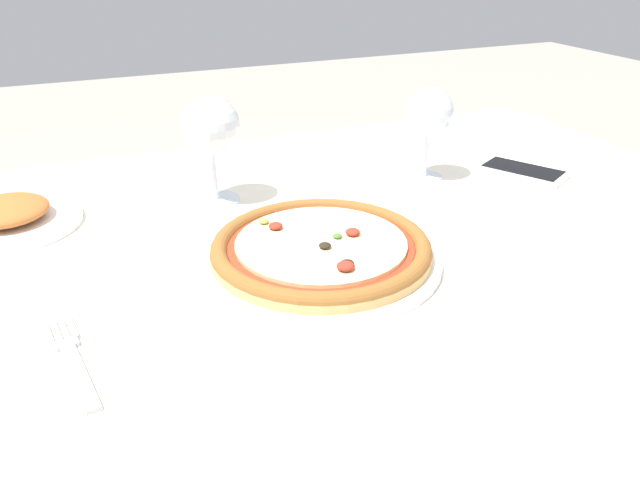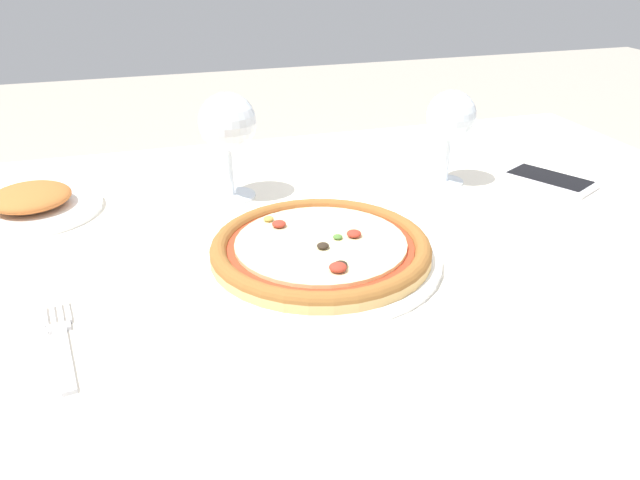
{
  "view_description": "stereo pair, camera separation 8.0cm",
  "coord_description": "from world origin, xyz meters",
  "px_view_note": "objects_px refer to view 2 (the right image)",
  "views": [
    {
      "loc": [
        -0.3,
        -0.65,
        1.15
      ],
      "look_at": [
        -0.02,
        0.0,
        0.79
      ],
      "focal_mm": 35.0,
      "sensor_mm": 36.0,
      "label": 1
    },
    {
      "loc": [
        -0.23,
        -0.68,
        1.15
      ],
      "look_at": [
        -0.02,
        0.0,
        0.79
      ],
      "focal_mm": 35.0,
      "sensor_mm": 36.0,
      "label": 2
    }
  ],
  "objects_px": {
    "wine_glass_far_left": "(451,118)",
    "cell_phone": "(549,180)",
    "side_plate": "(32,203)",
    "fork": "(61,341)",
    "wine_glass_far_right": "(228,124)",
    "dining_table": "(332,312)",
    "pizza_plate": "(320,249)"
  },
  "relations": [
    {
      "from": "wine_glass_far_left",
      "to": "cell_phone",
      "type": "relative_size",
      "value": 0.98
    },
    {
      "from": "side_plate",
      "to": "wine_glass_far_left",
      "type": "bearing_deg",
      "value": -6.33
    },
    {
      "from": "fork",
      "to": "wine_glass_far_right",
      "type": "distance_m",
      "value": 0.43
    },
    {
      "from": "wine_glass_far_right",
      "to": "cell_phone",
      "type": "bearing_deg",
      "value": -10.46
    },
    {
      "from": "wine_glass_far_right",
      "to": "side_plate",
      "type": "distance_m",
      "value": 0.32
    },
    {
      "from": "wine_glass_far_right",
      "to": "cell_phone",
      "type": "distance_m",
      "value": 0.55
    },
    {
      "from": "wine_glass_far_right",
      "to": "dining_table",
      "type": "bearing_deg",
      "value": -70.75
    },
    {
      "from": "wine_glass_far_right",
      "to": "cell_phone",
      "type": "xyz_separation_m",
      "value": [
        0.53,
        -0.1,
        -0.11
      ]
    },
    {
      "from": "fork",
      "to": "cell_phone",
      "type": "xyz_separation_m",
      "value": [
        0.76,
        0.24,
        0.0
      ]
    },
    {
      "from": "fork",
      "to": "pizza_plate",
      "type": "bearing_deg",
      "value": 16.78
    },
    {
      "from": "pizza_plate",
      "to": "cell_phone",
      "type": "height_order",
      "value": "pizza_plate"
    },
    {
      "from": "fork",
      "to": "wine_glass_far_right",
      "type": "relative_size",
      "value": 1.01
    },
    {
      "from": "pizza_plate",
      "to": "wine_glass_far_left",
      "type": "relative_size",
      "value": 1.98
    },
    {
      "from": "dining_table",
      "to": "pizza_plate",
      "type": "bearing_deg",
      "value": 168.48
    },
    {
      "from": "pizza_plate",
      "to": "wine_glass_far_left",
      "type": "distance_m",
      "value": 0.36
    },
    {
      "from": "wine_glass_far_left",
      "to": "dining_table",
      "type": "bearing_deg",
      "value": -142.41
    },
    {
      "from": "side_plate",
      "to": "cell_phone",
      "type": "bearing_deg",
      "value": -8.71
    },
    {
      "from": "wine_glass_far_left",
      "to": "side_plate",
      "type": "distance_m",
      "value": 0.67
    },
    {
      "from": "side_plate",
      "to": "fork",
      "type": "bearing_deg",
      "value": -80.57
    },
    {
      "from": "dining_table",
      "to": "side_plate",
      "type": "relative_size",
      "value": 6.99
    },
    {
      "from": "fork",
      "to": "cell_phone",
      "type": "height_order",
      "value": "cell_phone"
    },
    {
      "from": "pizza_plate",
      "to": "wine_glass_far_right",
      "type": "relative_size",
      "value": 1.85
    },
    {
      "from": "wine_glass_far_left",
      "to": "side_plate",
      "type": "bearing_deg",
      "value": 173.67
    },
    {
      "from": "wine_glass_far_right",
      "to": "side_plate",
      "type": "bearing_deg",
      "value": 174.37
    },
    {
      "from": "wine_glass_far_left",
      "to": "side_plate",
      "type": "xyz_separation_m",
      "value": [
        -0.66,
        0.07,
        -0.1
      ]
    },
    {
      "from": "fork",
      "to": "cell_phone",
      "type": "distance_m",
      "value": 0.8
    },
    {
      "from": "wine_glass_far_right",
      "to": "cell_phone",
      "type": "height_order",
      "value": "wine_glass_far_right"
    },
    {
      "from": "dining_table",
      "to": "wine_glass_far_left",
      "type": "relative_size",
      "value": 9.11
    },
    {
      "from": "fork",
      "to": "wine_glass_far_left",
      "type": "relative_size",
      "value": 1.08
    },
    {
      "from": "pizza_plate",
      "to": "cell_phone",
      "type": "distance_m",
      "value": 0.48
    },
    {
      "from": "dining_table",
      "to": "fork",
      "type": "distance_m",
      "value": 0.35
    },
    {
      "from": "fork",
      "to": "cell_phone",
      "type": "bearing_deg",
      "value": 17.72
    }
  ]
}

